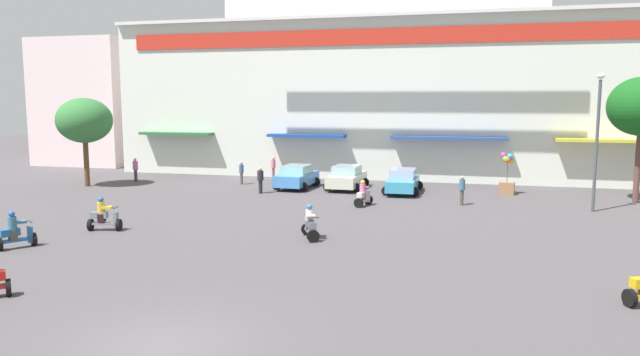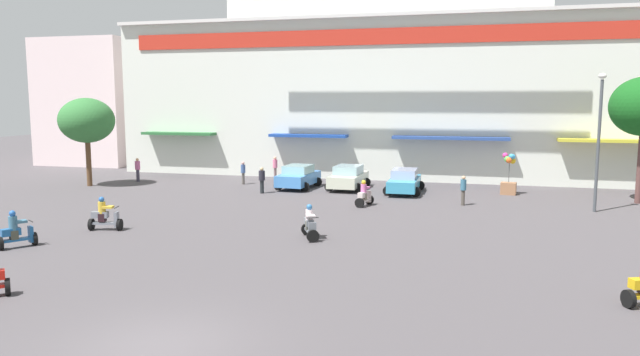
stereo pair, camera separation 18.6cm
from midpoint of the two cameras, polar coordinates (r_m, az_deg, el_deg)
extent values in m
plane|color=#4B4649|center=(26.71, -0.84, -5.01)|extent=(128.00, 128.00, 0.00)
cube|color=silver|center=(48.20, 6.56, 7.41)|extent=(40.36, 11.17, 11.45)
cube|color=red|center=(42.84, 5.50, 13.29)|extent=(37.14, 0.12, 1.11)
cube|color=silver|center=(42.97, 5.52, 15.22)|extent=(40.36, 0.70, 0.24)
cube|color=#2C6837|center=(47.22, -13.24, 4.15)|extent=(5.84, 1.10, 0.20)
cube|color=#1B3F96|center=(43.29, -1.00, 4.06)|extent=(5.73, 1.10, 0.20)
cube|color=#29468C|center=(41.66, 12.43, 3.75)|extent=(7.83, 1.10, 0.20)
cube|color=gold|center=(42.38, 25.96, 3.23)|extent=(6.11, 1.10, 0.20)
cube|color=silver|center=(58.51, -20.03, 6.81)|extent=(8.51, 8.42, 11.02)
cylinder|color=brown|center=(42.84, -21.08, 1.35)|extent=(0.34, 0.34, 3.11)
ellipsoid|color=#327136|center=(42.66, -21.26, 5.15)|extent=(3.67, 3.53, 2.97)
cylinder|color=brown|center=(37.78, 28.34, 0.96)|extent=(0.33, 0.33, 4.13)
cube|color=#4484CF|center=(39.07, -1.95, -0.07)|extent=(2.06, 4.06, 0.72)
cube|color=#96C3C1|center=(38.99, -1.95, 0.84)|extent=(1.68, 2.07, 0.53)
cylinder|color=black|center=(40.57, -2.54, -0.26)|extent=(0.61, 0.20, 0.60)
cylinder|color=black|center=(39.96, -0.11, -0.37)|extent=(0.61, 0.20, 0.60)
cylinder|color=black|center=(38.32, -3.86, -0.73)|extent=(0.61, 0.20, 0.60)
cylinder|color=black|center=(37.67, -1.30, -0.86)|extent=(0.61, 0.20, 0.60)
cube|color=beige|center=(38.73, 2.85, -0.14)|extent=(1.93, 4.25, 0.72)
cube|color=#96B7BF|center=(38.65, 2.85, 0.79)|extent=(1.62, 2.14, 0.55)
cylinder|color=black|center=(40.24, 2.02, -0.32)|extent=(0.60, 0.18, 0.60)
cylinder|color=black|center=(39.83, 4.56, -0.42)|extent=(0.60, 0.18, 0.60)
cylinder|color=black|center=(37.75, 1.03, -0.84)|extent=(0.60, 0.18, 0.60)
cylinder|color=black|center=(37.31, 3.74, -0.95)|extent=(0.60, 0.18, 0.60)
cube|color=#3896BD|center=(37.48, 8.20, -0.51)|extent=(1.74, 4.45, 0.67)
cube|color=#A4ACCB|center=(37.40, 8.21, 0.42)|extent=(1.48, 2.23, 0.55)
cylinder|color=black|center=(38.97, 7.17, -0.63)|extent=(0.60, 0.17, 0.60)
cylinder|color=black|center=(38.80, 9.65, -0.72)|extent=(0.60, 0.17, 0.60)
cylinder|color=black|center=(36.27, 6.63, -1.23)|extent=(0.60, 0.17, 0.60)
cylinder|color=black|center=(36.09, 9.28, -1.33)|extent=(0.60, 0.17, 0.60)
cylinder|color=black|center=(33.29, 4.88, -2.07)|extent=(0.54, 0.27, 0.52)
cylinder|color=black|center=(32.19, 3.96, -2.39)|extent=(0.54, 0.27, 0.52)
cube|color=beige|center=(32.73, 4.43, -2.12)|extent=(0.55, 1.13, 0.10)
cube|color=beige|center=(32.47, 4.27, -1.60)|extent=(0.47, 0.75, 0.28)
cube|color=beige|center=(33.15, 4.79, -1.75)|extent=(0.34, 0.22, 0.64)
cylinder|color=black|center=(33.09, 4.82, -0.84)|extent=(0.51, 0.17, 0.04)
cube|color=#76695E|center=(32.58, 4.34, -1.79)|extent=(0.38, 0.35, 0.36)
cylinder|color=#D068A6|center=(32.51, 4.35, -1.04)|extent=(0.39, 0.39, 0.51)
sphere|color=gold|center=(32.46, 4.35, -0.40)|extent=(0.25, 0.25, 0.25)
cube|color=#D068A6|center=(32.75, 4.55, -0.93)|extent=(0.44, 0.51, 0.10)
cylinder|color=black|center=(20.29, -27.41, -9.19)|extent=(0.46, 0.48, 0.52)
cylinder|color=black|center=(19.14, 27.60, -10.18)|extent=(0.35, 0.53, 0.52)
cylinder|color=black|center=(24.44, -0.46, -5.57)|extent=(0.53, 0.36, 0.52)
cylinder|color=black|center=(25.73, -1.02, -4.90)|extent=(0.53, 0.36, 0.52)
cube|color=slate|center=(25.07, -0.75, -5.09)|extent=(0.77, 1.19, 0.10)
cube|color=slate|center=(25.23, -0.85, -4.21)|extent=(0.60, 0.81, 0.28)
cube|color=slate|center=(24.52, -0.52, -5.02)|extent=(0.35, 0.27, 0.65)
cylinder|color=black|center=(24.39, -0.51, -3.81)|extent=(0.48, 0.26, 0.04)
cube|color=#525349|center=(25.15, -0.81, -4.53)|extent=(0.41, 0.39, 0.36)
cylinder|color=silver|center=(25.07, -0.81, -3.58)|extent=(0.43, 0.43, 0.49)
sphere|color=teal|center=(25.00, -0.81, -2.78)|extent=(0.25, 0.25, 0.25)
cube|color=silver|center=(24.78, -0.69, -3.65)|extent=(0.50, 0.54, 0.10)
cylinder|color=black|center=(28.06, -18.39, -4.24)|extent=(0.26, 0.54, 0.52)
cylinder|color=black|center=(28.53, -20.80, -4.16)|extent=(0.26, 0.54, 0.52)
cube|color=slate|center=(28.28, -19.61, -4.08)|extent=(1.16, 0.53, 0.10)
cube|color=slate|center=(28.29, -20.08, -3.31)|extent=(0.76, 0.45, 0.28)
cube|color=slate|center=(28.06, -18.65, -3.76)|extent=(0.21, 0.34, 0.69)
cylinder|color=black|center=(27.95, -18.65, -2.66)|extent=(0.15, 0.51, 0.04)
cube|color=black|center=(28.27, -19.87, -3.55)|extent=(0.35, 0.38, 0.36)
cylinder|color=gold|center=(28.20, -19.91, -2.67)|extent=(0.38, 0.38, 0.52)
sphere|color=#285BA3|center=(28.14, -19.95, -1.93)|extent=(0.25, 0.25, 0.25)
cube|color=gold|center=(28.09, -19.38, -2.63)|extent=(0.51, 0.43, 0.10)
cylinder|color=black|center=(26.57, -25.41, -5.25)|extent=(0.51, 0.41, 0.52)
cylinder|color=black|center=(26.27, -28.02, -5.54)|extent=(0.51, 0.41, 0.52)
cube|color=#1C5794|center=(26.40, -26.71, -5.27)|extent=(0.84, 1.06, 0.10)
cube|color=#1C5794|center=(26.28, -27.23, -4.61)|extent=(0.63, 0.74, 0.28)
cube|color=#1C5794|center=(26.49, -25.70, -4.84)|extent=(0.34, 0.29, 0.64)
cylinder|color=black|center=(26.40, -25.71, -3.71)|extent=(0.45, 0.32, 0.04)
cube|color=#434538|center=(26.33, -27.00, -4.84)|extent=(0.42, 0.41, 0.36)
cylinder|color=#3A6880|center=(26.24, -27.06, -3.86)|extent=(0.44, 0.44, 0.56)
sphere|color=#2359A6|center=(26.17, -27.11, -3.03)|extent=(0.25, 0.25, 0.25)
cube|color=#3A6880|center=(26.30, -26.49, -3.74)|extent=(0.53, 0.55, 0.10)
cylinder|color=#56514B|center=(41.22, -7.21, -0.05)|extent=(0.26, 0.26, 0.79)
cylinder|color=#3D598D|center=(41.13, -7.22, 0.88)|extent=(0.42, 0.42, 0.55)
sphere|color=tan|center=(41.09, -7.23, 1.41)|extent=(0.23, 0.23, 0.23)
cylinder|color=#4E4740|center=(33.74, 13.64, -1.84)|extent=(0.23, 0.23, 0.85)
cylinder|color=#356781|center=(33.63, 13.67, -0.64)|extent=(0.38, 0.38, 0.58)
sphere|color=tan|center=(33.58, 13.69, 0.03)|extent=(0.21, 0.21, 0.21)
cylinder|color=#403A4B|center=(44.19, -16.86, 0.23)|extent=(0.31, 0.31, 0.85)
cylinder|color=#D3679B|center=(44.10, -16.90, 1.16)|extent=(0.51, 0.51, 0.60)
sphere|color=tan|center=(44.06, -16.92, 1.69)|extent=(0.22, 0.22, 0.22)
cylinder|color=slate|center=(43.93, -4.18, 0.46)|extent=(0.21, 0.21, 0.79)
cylinder|color=pink|center=(43.85, -4.18, 1.37)|extent=(0.34, 0.34, 0.61)
sphere|color=#D9A283|center=(43.81, -4.19, 1.91)|extent=(0.23, 0.23, 0.23)
cylinder|color=#222629|center=(37.15, -5.42, -0.84)|extent=(0.32, 0.32, 0.81)
cylinder|color=#25232D|center=(37.05, -5.43, 0.24)|extent=(0.52, 0.52, 0.60)
sphere|color=tan|center=(37.00, -5.44, 0.87)|extent=(0.23, 0.23, 0.23)
cylinder|color=#474C51|center=(33.74, 25.15, 2.73)|extent=(0.16, 0.16, 6.78)
ellipsoid|color=silver|center=(33.68, 25.50, 8.79)|extent=(0.40, 0.40, 0.28)
cube|color=#9C6B49|center=(38.29, 17.66, -0.96)|extent=(0.98, 0.73, 0.75)
cylinder|color=#4C4C4C|center=(38.17, 17.72, 0.49)|extent=(0.04, 0.04, 1.20)
sphere|color=#37A1DE|center=(38.08, 18.05, 1.95)|extent=(0.31, 0.31, 0.31)
sphere|color=yellow|center=(38.27, 18.03, 1.59)|extent=(0.39, 0.39, 0.39)
sphere|color=orange|center=(38.30, 17.73, 1.61)|extent=(0.30, 0.30, 0.30)
sphere|color=#E9348C|center=(38.19, 17.39, 2.08)|extent=(0.33, 0.33, 0.33)
sphere|color=#4EBF4B|center=(38.02, 17.57, 1.72)|extent=(0.38, 0.38, 0.38)
sphere|color=orange|center=(37.82, 17.71, 1.62)|extent=(0.35, 0.35, 0.35)
sphere|color=#3BA6E0|center=(37.89, 17.94, 1.98)|extent=(0.31, 0.31, 0.31)
camera|label=1|loc=(0.09, -89.79, 0.03)|focal=33.54mm
camera|label=2|loc=(0.09, 90.21, -0.03)|focal=33.54mm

